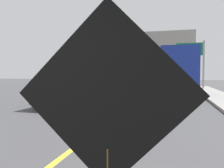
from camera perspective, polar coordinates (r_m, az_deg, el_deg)
lane_center_stripe at (r=5.49m, az=-8.85°, el=-15.20°), size 0.14×36.00×0.01m
roadwork_sign at (r=1.91m, az=-1.06°, el=-3.99°), size 1.63×0.17×2.33m
arrow_board_trailer at (r=15.38m, az=7.79°, el=-1.78°), size 1.60×1.88×2.70m
box_truck at (r=17.98m, az=17.03°, el=3.24°), size 2.89×6.86×3.50m
pickup_car at (r=12.48m, az=-9.68°, el=-1.85°), size 2.13×5.20×1.38m
highway_guide_sign at (r=24.57m, az=20.46°, el=6.64°), size 2.79×0.22×5.00m
far_building_block at (r=34.61m, az=7.16°, el=5.94°), size 15.18×7.86×7.23m
traffic_cone_near_sign at (r=3.59m, az=-1.56°, el=-19.97°), size 0.36×0.36×0.63m
traffic_cone_mid_lane at (r=6.91m, az=3.83°, el=-8.93°), size 0.36×0.36×0.60m
traffic_cone_far_lane at (r=9.97m, az=6.18°, el=-4.81°), size 0.36×0.36×0.78m
traffic_cone_curbside at (r=13.38m, az=7.17°, el=-2.92°), size 0.36×0.36×0.76m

